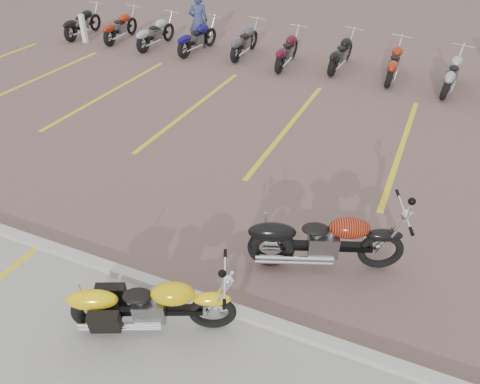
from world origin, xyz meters
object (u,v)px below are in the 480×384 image
object	(u,v)px
yellow_cruiser	(150,305)
person_a	(198,21)
bollard	(83,29)
flame_cruiser	(322,242)

from	to	relation	value
yellow_cruiser	person_a	distance (m)	12.67
yellow_cruiser	bollard	world-z (taller)	bollard
flame_cruiser	person_a	world-z (taller)	person_a
yellow_cruiser	person_a	xyz separation A→B (m)	(-5.41, 11.44, 0.48)
flame_cruiser	person_a	size ratio (longest dim) A/B	1.22
flame_cruiser	bollard	xyz separation A→B (m)	(-11.32, 8.20, 0.01)
yellow_cruiser	flame_cruiser	size ratio (longest dim) A/B	0.90
yellow_cruiser	bollard	xyz separation A→B (m)	(-9.60, 10.30, 0.05)
flame_cruiser	person_a	bearing A→B (deg)	105.96
bollard	yellow_cruiser	bearing A→B (deg)	-47.02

